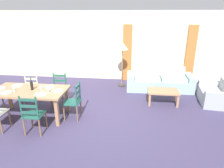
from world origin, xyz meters
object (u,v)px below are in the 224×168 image
object	(u,v)px
wine_glass_near_left	(13,87)
wine_glass_near_right	(48,88)
couch	(159,81)
coffee_table	(163,93)
wine_bottle	(32,85)
coffee_cup_primary	(41,88)
dining_chair_far_right	(59,90)
standing_lamp	(122,49)
dining_chair_near_right	(33,114)
dining_chair_head_east	(74,101)
armchair_upholstered	(217,95)
dining_table	(29,93)
dining_chair_far_left	(30,88)

from	to	relation	value
wine_glass_near_left	wine_glass_near_right	world-z (taller)	same
couch	coffee_table	distance (m)	1.22
couch	wine_glass_near_right	bearing A→B (deg)	-139.86
wine_bottle	coffee_cup_primary	xyz separation A→B (m)	(0.21, 0.06, -0.07)
dining_chair_far_right	wine_glass_near_left	xyz separation A→B (m)	(-0.81, -0.87, 0.38)
wine_bottle	standing_lamp	bearing A→B (deg)	50.32
coffee_cup_primary	couch	bearing A→B (deg)	35.31
wine_glass_near_right	coffee_cup_primary	distance (m)	0.36
wine_glass_near_left	coffee_table	distance (m)	4.10
dining_chair_near_right	dining_chair_head_east	size ratio (longest dim) A/B	1.00
armchair_upholstered	wine_glass_near_right	bearing A→B (deg)	-161.48
dining_table	dining_chair_far_right	distance (m)	0.90
dining_chair_near_right	wine_glass_near_right	size ratio (longest dim) A/B	5.96
dining_chair_far_right	couch	bearing A→B (deg)	28.38
standing_lamp	dining_chair_far_right	bearing A→B (deg)	-133.04
dining_chair_far_left	wine_glass_near_right	xyz separation A→B (m)	(1.00, -0.91, 0.38)
coffee_cup_primary	wine_glass_near_right	bearing A→B (deg)	-34.76
armchair_upholstered	dining_chair_far_left	bearing A→B (deg)	-173.52
dining_table	coffee_table	distance (m)	3.74
dining_chair_near_right	wine_bottle	size ratio (longest dim) A/B	3.04
coffee_table	couch	bearing A→B (deg)	88.72
wine_glass_near_right	couch	size ratio (longest dim) A/B	0.07
dining_chair_head_east	dining_table	bearing A→B (deg)	-178.06
dining_chair_far_left	armchair_upholstered	size ratio (longest dim) A/B	0.77
dining_table	standing_lamp	size ratio (longest dim) A/B	1.16
wine_bottle	coffee_table	world-z (taller)	wine_bottle
standing_lamp	coffee_table	bearing A→B (deg)	-46.65
dining_chair_head_east	wine_bottle	xyz separation A→B (m)	(-1.07, -0.02, 0.39)
dining_chair_near_right	wine_bottle	distance (m)	0.93
coffee_table	dining_table	bearing A→B (deg)	-161.55
coffee_cup_primary	armchair_upholstered	distance (m)	5.10
dining_chair_far_right	coffee_cup_primary	bearing A→B (deg)	-106.84
couch	standing_lamp	world-z (taller)	standing_lamp
dining_table	coffee_table	size ratio (longest dim) A/B	2.11
standing_lamp	dining_chair_far_left	bearing A→B (deg)	-145.71
wine_glass_near_left	couch	xyz separation A→B (m)	(3.87, 2.52, -0.57)
wine_bottle	wine_glass_near_left	distance (m)	0.43
wine_glass_near_right	standing_lamp	bearing A→B (deg)	58.82
wine_glass_near_left	wine_glass_near_right	xyz separation A→B (m)	(0.89, 0.01, 0.00)
dining_chair_far_right	coffee_table	bearing A→B (deg)	8.28
dining_chair_head_east	wine_glass_near_left	size ratio (longest dim) A/B	5.96
dining_chair_far_left	coffee_table	world-z (taller)	dining_chair_far_left
dining_chair_head_east	armchair_upholstered	distance (m)	4.26
wine_glass_near_left	coffee_table	bearing A→B (deg)	18.79
dining_chair_head_east	couch	world-z (taller)	dining_chair_head_east
dining_chair_near_right	coffee_table	size ratio (longest dim) A/B	1.07
dining_chair_far_right	wine_glass_near_right	bearing A→B (deg)	-84.14
dining_table	couch	xyz separation A→B (m)	(3.56, 2.39, -0.37)
dining_chair_head_east	wine_glass_near_right	size ratio (longest dim) A/B	5.96
wine_glass_near_left	armchair_upholstered	size ratio (longest dim) A/B	0.13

